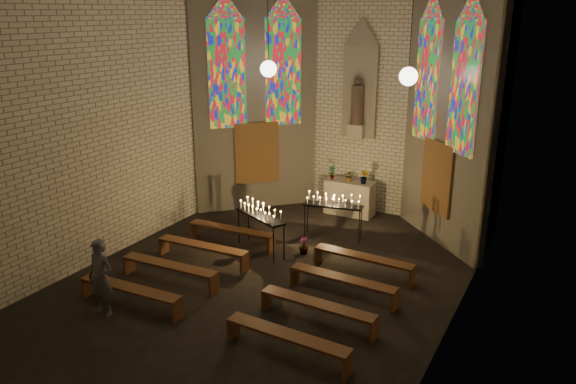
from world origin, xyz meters
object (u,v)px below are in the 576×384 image
(altar, at_px, (350,198))
(votive_stand_right, at_px, (333,203))
(aisle_flower_pot, at_px, (304,246))
(votive_stand_left, at_px, (260,213))
(visitor, at_px, (101,278))

(altar, xyz_separation_m, votive_stand_right, (0.30, -1.87, 0.46))
(aisle_flower_pot, relative_size, votive_stand_right, 0.26)
(altar, height_order, votive_stand_left, votive_stand_left)
(aisle_flower_pot, relative_size, visitor, 0.27)
(votive_stand_right, relative_size, visitor, 1.02)
(altar, height_order, visitor, visitor)
(aisle_flower_pot, height_order, votive_stand_right, votive_stand_right)
(altar, relative_size, visitor, 0.90)
(aisle_flower_pot, xyz_separation_m, votive_stand_left, (-1.00, -0.37, 0.80))
(votive_stand_left, height_order, votive_stand_right, votive_stand_left)
(altar, xyz_separation_m, visitor, (-2.06, -7.56, 0.27))
(aisle_flower_pot, distance_m, votive_stand_left, 1.34)
(visitor, bearing_deg, aisle_flower_pot, 61.82)
(votive_stand_left, distance_m, visitor, 4.20)
(votive_stand_left, xyz_separation_m, votive_stand_right, (1.20, 1.66, -0.05))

